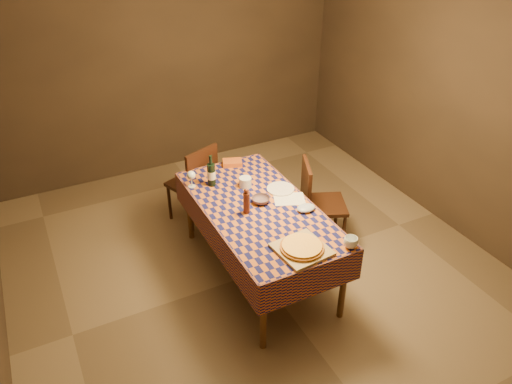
# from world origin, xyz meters

# --- Properties ---
(room) EXTENTS (5.00, 5.10, 2.70)m
(room) POSITION_xyz_m (0.00, 0.00, 1.35)
(room) COLOR brown
(room) RESTS_ON ground
(dining_table) EXTENTS (0.94, 1.84, 0.77)m
(dining_table) POSITION_xyz_m (0.00, 0.00, 0.69)
(dining_table) COLOR brown
(dining_table) RESTS_ON ground
(cutting_board) EXTENTS (0.42, 0.42, 0.02)m
(cutting_board) POSITION_xyz_m (0.02, -0.71, 0.78)
(cutting_board) COLOR #A6894E
(cutting_board) RESTS_ON dining_table
(pizza) EXTENTS (0.40, 0.40, 0.03)m
(pizza) POSITION_xyz_m (0.02, -0.71, 0.81)
(pizza) COLOR #A65B1B
(pizza) RESTS_ON cutting_board
(pepper_mill) EXTENTS (0.07, 0.07, 0.25)m
(pepper_mill) POSITION_xyz_m (-0.13, -0.03, 0.88)
(pepper_mill) COLOR #4C1F11
(pepper_mill) RESTS_ON dining_table
(bowl) EXTENTS (0.18, 0.18, 0.05)m
(bowl) POSITION_xyz_m (0.05, 0.06, 0.80)
(bowl) COLOR #59444B
(bowl) RESTS_ON dining_table
(wine_glass) EXTENTS (0.09, 0.09, 0.17)m
(wine_glass) POSITION_xyz_m (-0.41, 0.60, 0.89)
(wine_glass) COLOR white
(wine_glass) RESTS_ON dining_table
(wine_bottle) EXTENTS (0.09, 0.09, 0.32)m
(wine_bottle) POSITION_xyz_m (-0.23, 0.54, 0.89)
(wine_bottle) COLOR black
(wine_bottle) RESTS_ON dining_table
(deli_tub) EXTENTS (0.14, 0.14, 0.10)m
(deli_tub) POSITION_xyz_m (0.05, 0.37, 0.82)
(deli_tub) COLOR silver
(deli_tub) RESTS_ON dining_table
(takeout_container) EXTENTS (0.23, 0.19, 0.05)m
(takeout_container) POSITION_xyz_m (0.11, 0.82, 0.79)
(takeout_container) COLOR #B14D17
(takeout_container) RESTS_ON dining_table
(white_plate) EXTENTS (0.33, 0.33, 0.02)m
(white_plate) POSITION_xyz_m (0.32, 0.17, 0.78)
(white_plate) COLOR silver
(white_plate) RESTS_ON dining_table
(tumbler) EXTENTS (0.15, 0.15, 0.09)m
(tumbler) POSITION_xyz_m (0.39, -0.84, 0.82)
(tumbler) COLOR white
(tumbler) RESTS_ON dining_table
(flour_patch) EXTENTS (0.34, 0.31, 0.00)m
(flour_patch) POSITION_xyz_m (0.31, -0.01, 0.77)
(flour_patch) COLOR silver
(flour_patch) RESTS_ON dining_table
(flour_bag) EXTENTS (0.20, 0.17, 0.05)m
(flour_bag) POSITION_xyz_m (0.35, -0.24, 0.79)
(flour_bag) COLOR #9CABC8
(flour_bag) RESTS_ON dining_table
(chair_far) EXTENTS (0.55, 0.55, 0.93)m
(chair_far) POSITION_xyz_m (-0.20, 1.08, 0.52)
(chair_far) COLOR black
(chair_far) RESTS_ON ground
(chair_right) EXTENTS (0.56, 0.55, 0.93)m
(chair_right) POSITION_xyz_m (0.76, 0.19, 0.52)
(chair_right) COLOR black
(chair_right) RESTS_ON ground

